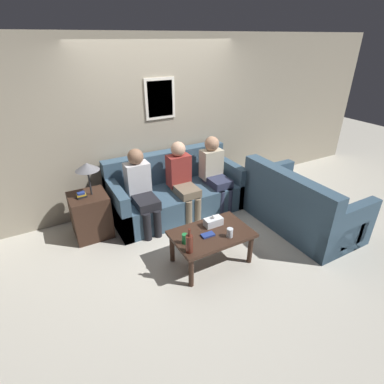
# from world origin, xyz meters

# --- Properties ---
(ground_plane) EXTENTS (16.00, 16.00, 0.00)m
(ground_plane) POSITION_xyz_m (0.00, 0.00, 0.00)
(ground_plane) COLOR beige
(wall_back) EXTENTS (9.00, 0.08, 2.60)m
(wall_back) POSITION_xyz_m (0.00, 1.04, 1.30)
(wall_back) COLOR #9E937F
(wall_back) RESTS_ON ground_plane
(couch_main) EXTENTS (2.05, 0.93, 0.91)m
(couch_main) POSITION_xyz_m (0.00, 0.56, 0.31)
(couch_main) COLOR #385166
(couch_main) RESTS_ON ground_plane
(couch_side) EXTENTS (0.93, 1.63, 0.91)m
(couch_side) POSITION_xyz_m (1.38, -0.74, 0.31)
(couch_side) COLOR #385166
(couch_side) RESTS_ON ground_plane
(coffee_table) EXTENTS (0.95, 0.61, 0.44)m
(coffee_table) POSITION_xyz_m (-0.18, -0.80, 0.37)
(coffee_table) COLOR #382319
(coffee_table) RESTS_ON ground_plane
(side_table_with_lamp) EXTENTS (0.49, 0.49, 1.08)m
(side_table_with_lamp) POSITION_xyz_m (-1.33, 0.52, 0.36)
(side_table_with_lamp) COLOR #382319
(side_table_with_lamp) RESTS_ON ground_plane
(wine_bottle) EXTENTS (0.08, 0.08, 0.30)m
(wine_bottle) POSITION_xyz_m (-0.58, -0.98, 0.55)
(wine_bottle) COLOR #562319
(wine_bottle) RESTS_ON coffee_table
(drinking_glass) EXTENTS (0.07, 0.07, 0.11)m
(drinking_glass) POSITION_xyz_m (-0.03, -0.97, 0.49)
(drinking_glass) COLOR silver
(drinking_glass) RESTS_ON coffee_table
(book_stack) EXTENTS (0.16, 0.09, 0.02)m
(book_stack) POSITION_xyz_m (-0.25, -0.83, 0.45)
(book_stack) COLOR navy
(book_stack) RESTS_ON coffee_table
(soda_can) EXTENTS (0.07, 0.07, 0.12)m
(soda_can) POSITION_xyz_m (-0.55, -0.82, 0.50)
(soda_can) COLOR #197A38
(soda_can) RESTS_ON coffee_table
(tissue_box) EXTENTS (0.23, 0.12, 0.15)m
(tissue_box) POSITION_xyz_m (-0.07, -0.67, 0.49)
(tissue_box) COLOR silver
(tissue_box) RESTS_ON coffee_table
(person_left) EXTENTS (0.34, 0.64, 1.17)m
(person_left) POSITION_xyz_m (-0.62, 0.37, 0.63)
(person_left) COLOR black
(person_left) RESTS_ON ground_plane
(person_middle) EXTENTS (0.34, 0.62, 1.17)m
(person_middle) POSITION_xyz_m (0.04, 0.38, 0.63)
(person_middle) COLOR #756651
(person_middle) RESTS_ON ground_plane
(person_right) EXTENTS (0.34, 0.60, 1.16)m
(person_right) POSITION_xyz_m (0.63, 0.39, 0.64)
(person_right) COLOR #2D334C
(person_right) RESTS_ON ground_plane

